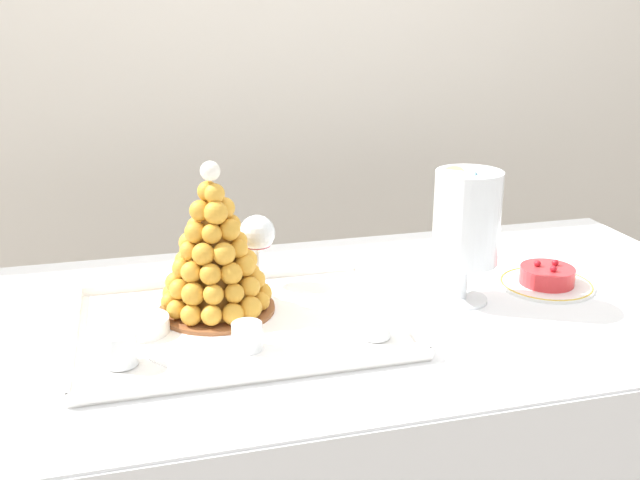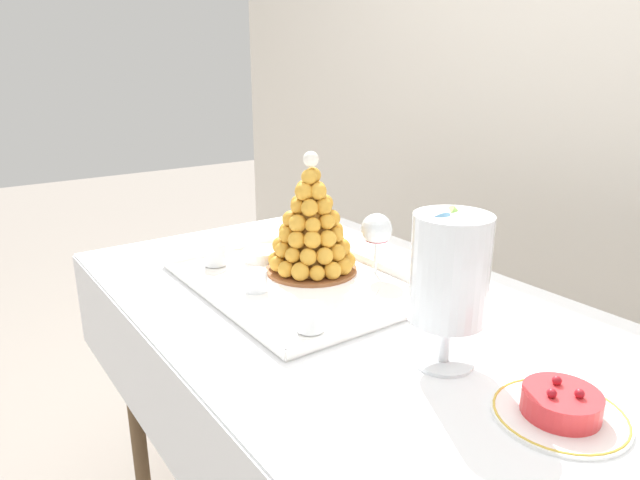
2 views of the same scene
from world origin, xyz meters
TOP-DOWN VIEW (x-y plane):
  - buffet_table at (0.00, 0.00)m, footprint 1.57×0.82m
  - serving_tray at (-0.25, -0.03)m, footprint 0.59×0.43m
  - croquembouche at (-0.29, 0.03)m, footprint 0.22×0.22m
  - dessert_cup_left at (-0.46, -0.14)m, footprint 0.05×0.05m
  - dessert_cup_mid_left at (-0.26, -0.14)m, footprint 0.05×0.05m
  - dessert_cup_centre at (-0.03, -0.15)m, footprint 0.05×0.05m
  - creme_brulee_ramekin at (-0.43, -0.03)m, footprint 0.10×0.10m
  - macaron_goblet at (0.19, -0.02)m, footprint 0.13×0.13m
  - fruit_tart_plate at (0.40, -0.00)m, footprint 0.19×0.19m
  - wine_glass at (-0.19, 0.15)m, footprint 0.07×0.07m

SIDE VIEW (x-z plane):
  - buffet_table at x=0.00m, z-range 0.31..1.11m
  - serving_tray at x=-0.25m, z-range 0.80..0.82m
  - fruit_tart_plate at x=0.40m, z-range 0.79..0.84m
  - creme_brulee_ramekin at x=-0.43m, z-range 0.81..0.84m
  - dessert_cup_mid_left at x=-0.26m, z-range 0.81..0.86m
  - dessert_cup_centre at x=-0.03m, z-range 0.81..0.86m
  - dessert_cup_left at x=-0.46m, z-range 0.81..0.86m
  - wine_glass at x=-0.19m, z-range 0.84..0.99m
  - croquembouche at x=-0.29m, z-range 0.78..1.07m
  - macaron_goblet at x=0.19m, z-range 0.83..1.11m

